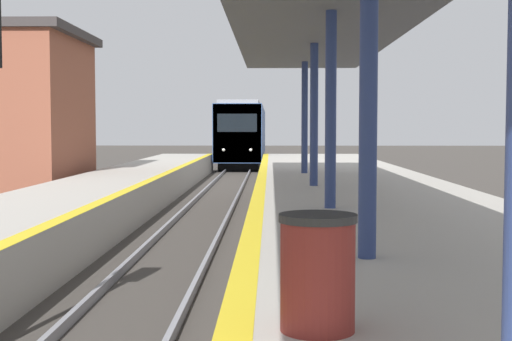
# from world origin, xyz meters

# --- Properties ---
(train) EXTENTS (2.83, 23.28, 4.23)m
(train) POSITION_xyz_m (0.00, 50.11, 2.15)
(train) COLOR black
(train) RESTS_ON ground
(station_canopy) EXTENTS (4.10, 26.51, 4.00)m
(station_canopy) POSITION_xyz_m (3.09, 11.62, 4.86)
(station_canopy) COLOR navy
(station_canopy) RESTS_ON platform_right
(trash_bin) EXTENTS (0.60, 0.60, 0.90)m
(trash_bin) POSITION_xyz_m (2.29, 3.26, 1.50)
(trash_bin) COLOR maroon
(trash_bin) RESTS_ON platform_right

